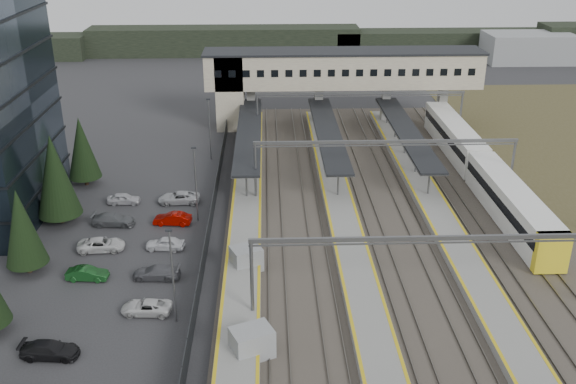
{
  "coord_description": "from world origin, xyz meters",
  "views": [
    {
      "loc": [
        -0.67,
        -50.26,
        29.45
      ],
      "look_at": [
        1.31,
        7.85,
        4.0
      ],
      "focal_mm": 40.0,
      "sensor_mm": 36.0,
      "label": 1
    }
  ],
  "objects_px": {
    "relay_cabin_near": "(252,344)",
    "relay_cabin_far": "(246,259)",
    "train": "(480,168)",
    "footbridge": "(324,73)"
  },
  "relations": [
    {
      "from": "relay_cabin_near",
      "to": "relay_cabin_far",
      "type": "distance_m",
      "value": 12.2
    },
    {
      "from": "train",
      "to": "relay_cabin_far",
      "type": "bearing_deg",
      "value": -144.74
    },
    {
      "from": "footbridge",
      "to": "relay_cabin_far",
      "type": "bearing_deg",
      "value": -103.73
    },
    {
      "from": "footbridge",
      "to": "train",
      "type": "xyz_separation_m",
      "value": [
        16.3,
        -23.61,
        -5.77
      ]
    },
    {
      "from": "relay_cabin_far",
      "to": "train",
      "type": "distance_m",
      "value": 32.69
    },
    {
      "from": "relay_cabin_far",
      "to": "relay_cabin_near",
      "type": "bearing_deg",
      "value": -86.63
    },
    {
      "from": "relay_cabin_near",
      "to": "relay_cabin_far",
      "type": "bearing_deg",
      "value": 93.37
    },
    {
      "from": "relay_cabin_near",
      "to": "footbridge",
      "type": "xyz_separation_m",
      "value": [
        9.67,
        54.65,
        6.73
      ]
    },
    {
      "from": "relay_cabin_near",
      "to": "train",
      "type": "distance_m",
      "value": 40.48
    },
    {
      "from": "relay_cabin_far",
      "to": "footbridge",
      "type": "distance_m",
      "value": 44.24
    }
  ]
}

